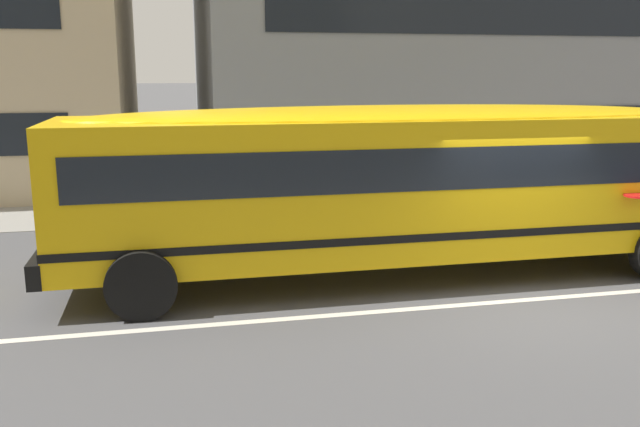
% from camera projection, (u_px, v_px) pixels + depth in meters
% --- Properties ---
extents(ground_plane, '(400.00, 400.00, 0.00)m').
position_uv_depth(ground_plane, '(523.00, 300.00, 10.59)').
color(ground_plane, '#4C4C4F').
extents(sidewalk_far, '(120.00, 3.00, 0.01)m').
position_uv_depth(sidewalk_far, '(372.00, 203.00, 18.36)').
color(sidewalk_far, gray).
rests_on(sidewalk_far, ground_plane).
extents(lane_centreline, '(110.00, 0.16, 0.01)m').
position_uv_depth(lane_centreline, '(523.00, 300.00, 10.59)').
color(lane_centreline, silver).
rests_on(lane_centreline, ground_plane).
extents(school_bus, '(13.27, 3.13, 2.97)m').
position_uv_depth(school_bus, '(412.00, 175.00, 11.63)').
color(school_bus, yellow).
rests_on(school_bus, ground_plane).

